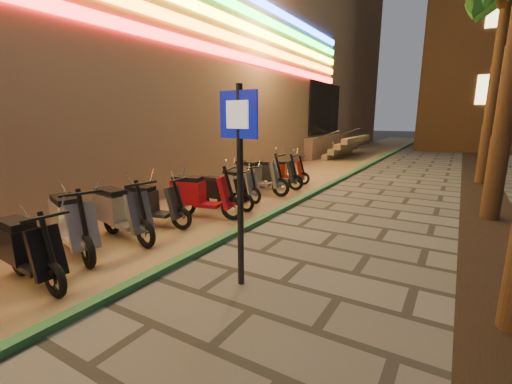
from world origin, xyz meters
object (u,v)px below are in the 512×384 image
Objects in this scene: scooter_12 at (272,173)px; scooter_13 at (284,171)px; scooter_11 at (255,176)px; scooter_8 at (199,195)px; scooter_7 at (151,204)px; pedestrian_sign at (239,160)px; scooter_6 at (120,212)px; scooter_10 at (238,184)px; scooter_4 at (26,249)px; scooter_5 at (71,223)px; scooter_9 at (222,191)px.

scooter_12 is 0.96m from scooter_13.
scooter_8 is at bearing -87.24° from scooter_11.
scooter_11 is 0.94m from scooter_12.
scooter_7 is at bearing -126.43° from scooter_8.
pedestrian_sign is 3.74m from scooter_8.
pedestrian_sign reaches higher than scooter_8.
scooter_6 reaches higher than scooter_13.
scooter_6 is 3.86m from scooter_10.
scooter_8 is (0.46, 1.06, 0.05)m from scooter_7.
scooter_10 is at bearing 96.49° from scooter_4.
scooter_10 is 1.87m from scooter_12.
scooter_5 is at bearing -78.08° from scooter_10.
scooter_6 is at bearing 106.27° from scooter_4.
scooter_7 is at bearing -94.70° from scooter_11.
scooter_6 is 0.97× the size of scooter_11.
scooter_6 is 5.73m from scooter_12.
scooter_7 is 2.03m from scooter_9.
pedestrian_sign reaches higher than scooter_11.
scooter_5 is (-0.49, 0.97, 0.04)m from scooter_4.
scooter_5 is 2.87m from scooter_8.
pedestrian_sign is at bearing -61.37° from scooter_11.
scooter_12 is at bearing 94.90° from scooter_6.
scooter_6 is 0.99× the size of scooter_8.
scooter_8 is 2.87m from scooter_11.
scooter_11 reaches higher than scooter_12.
scooter_8 is at bearing 94.72° from scooter_4.
scooter_4 is 1.12× the size of scooter_13.
scooter_6 is 1.10× the size of scooter_7.
scooter_4 is at bearing -102.56° from scooter_13.
scooter_8 reaches higher than scooter_4.
scooter_11 is (-0.16, 1.94, 0.10)m from scooter_9.
scooter_4 is at bearing -72.62° from scooter_10.
scooter_9 is at bearing 90.26° from scooter_6.
scooter_11 is at bearing -104.62° from scooter_13.
scooter_7 is at bearing 104.34° from scooter_4.
scooter_5 is 1.77m from scooter_7.
scooter_10 is 0.82× the size of scooter_11.
scooter_8 reaches higher than scooter_7.
scooter_10 is at bearing 95.34° from scooter_6.
pedestrian_sign is at bearing -40.57° from scooter_10.
scooter_13 is at bearing 105.00° from scooter_5.
pedestrian_sign is at bearing -81.87° from scooter_13.
scooter_7 is (-0.49, 2.74, -0.01)m from scooter_4.
scooter_4 is at bearing -70.00° from scooter_6.
scooter_11 is (-0.18, 6.67, 0.06)m from scooter_4.
scooter_9 is (0.01, 0.92, -0.09)m from scooter_8.
scooter_8 reaches higher than scooter_10.
scooter_11 reaches higher than scooter_5.
scooter_12 is (0.31, 5.72, -0.03)m from scooter_6.
scooter_8 is at bearing -91.70° from scooter_9.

